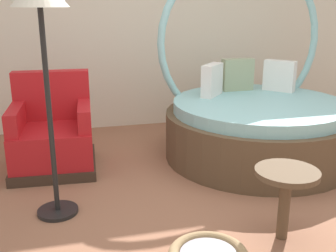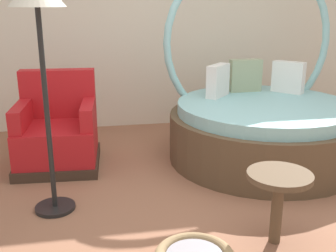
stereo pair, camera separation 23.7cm
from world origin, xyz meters
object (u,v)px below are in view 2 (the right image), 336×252
(round_daybed, at_px, (261,120))
(red_armchair, at_px, (58,134))
(floor_lamp, at_px, (38,14))
(side_table, at_px, (279,186))

(round_daybed, relative_size, red_armchair, 2.28)
(floor_lamp, bearing_deg, side_table, -26.27)
(round_daybed, xyz_separation_m, red_armchair, (-2.11, 0.17, -0.08))
(red_armchair, height_order, floor_lamp, floor_lamp)
(round_daybed, bearing_deg, floor_lamp, -158.72)
(red_armchair, distance_m, side_table, 2.35)
(round_daybed, bearing_deg, red_armchair, 175.41)
(red_armchair, relative_size, floor_lamp, 0.52)
(red_armchair, xyz_separation_m, side_table, (1.57, -1.75, 0.10))
(red_armchair, relative_size, side_table, 1.81)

